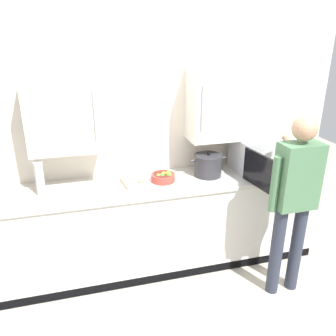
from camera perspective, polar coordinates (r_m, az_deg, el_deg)
The scene contains 9 objects.
ground_plane at distance 3.12m, azimuth 0.73°, elevation -23.83°, with size 9.35×9.35×0.00m, color #B7AD99.
back_wall_tiled at distance 3.31m, azimuth -4.13°, elevation 7.82°, with size 4.00×0.44×2.79m.
counter_unit at distance 3.41m, azimuth -2.68°, elevation -9.55°, with size 3.34×0.61×0.92m.
microwave_oven at distance 3.55m, azimuth 15.20°, elevation 2.23°, with size 0.60×0.80×0.34m.
wooden_spoon at distance 3.19m, azimuth -6.06°, elevation -2.40°, with size 0.22×0.26×0.02m.
thermos_flask at distance 3.09m, azimuth -20.60°, elevation -1.67°, with size 0.08×0.08×0.30m.
fruit_bowl at distance 3.21m, azimuth -0.79°, elevation -1.46°, with size 0.23×0.23×0.10m.
stock_pot at distance 3.33m, azimuth 6.69°, elevation 0.47°, with size 0.36×0.27×0.24m.
person_figure at distance 3.03m, azimuth 20.30°, elevation -4.03°, with size 0.44×0.51×1.64m.
Camera 1 is at (-0.60, -2.10, 2.23)m, focal length 36.56 mm.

